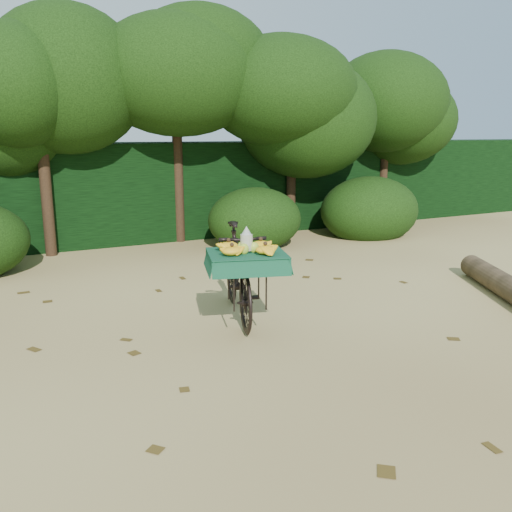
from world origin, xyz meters
name	(u,v)px	position (x,y,z in m)	size (l,w,h in m)	color
ground	(314,345)	(0.00, 0.00, 0.00)	(80.00, 80.00, 0.00)	tan
vendor_bicycle	(238,271)	(-0.33, 1.03, 0.52)	(1.07, 1.85, 1.03)	black
hedge_backdrop	(140,190)	(0.00, 6.30, 0.90)	(26.00, 1.80, 1.80)	black
tree_row	(111,132)	(-0.65, 5.50, 2.00)	(14.50, 2.00, 4.00)	black
bush_clumps	(201,227)	(0.50, 4.30, 0.45)	(8.80, 1.70, 0.90)	black
leaf_litter	(281,323)	(0.00, 0.65, 0.01)	(7.00, 7.30, 0.01)	#473513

